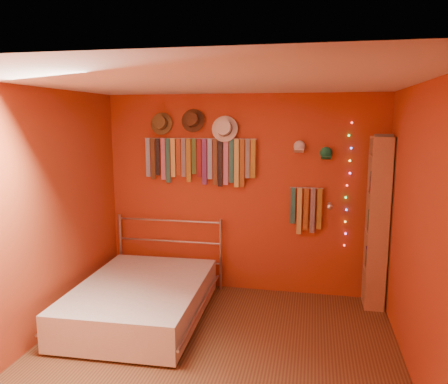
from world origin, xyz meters
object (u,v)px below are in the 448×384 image
Objects in this scene: tie_rack at (200,159)px; bed at (141,299)px; bookshelf at (381,222)px; reading_lamp at (330,206)px.

bed is at bearing -112.28° from tie_rack.
bookshelf reaches higher than tie_rack.
reading_lamp reaches higher than bed.
tie_rack is at bearing 175.96° from bookshelf.
reading_lamp is (1.61, -0.18, -0.51)m from tie_rack.
bookshelf reaches higher than reading_lamp.
bookshelf is at bearing 16.50° from bed.
tie_rack reaches higher than reading_lamp.
tie_rack is 0.74× the size of bed.
reading_lamp is 2.39m from bed.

